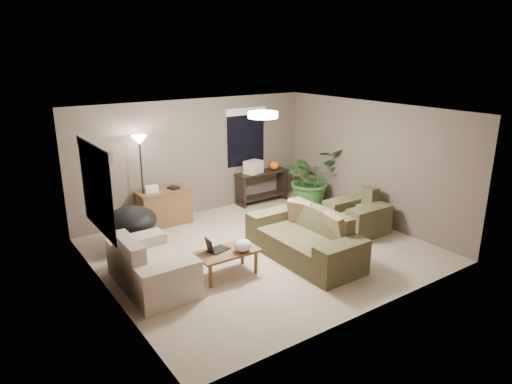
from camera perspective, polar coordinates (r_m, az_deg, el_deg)
room_shell at (r=7.90m, az=0.83°, el=1.03°), size 5.50×5.50×5.50m
main_sofa at (r=7.98m, az=6.16°, el=-6.20°), size 0.95×2.20×0.85m
throw_pillows at (r=8.00m, az=7.63°, el=-3.43°), size 0.40×1.40×0.47m
loveseat at (r=7.19m, az=-13.08°, el=-9.28°), size 0.90×1.60×0.85m
armchair at (r=9.27m, az=12.51°, el=-3.09°), size 0.95×1.00×0.85m
coffee_table at (r=7.33m, az=-3.64°, el=-7.80°), size 1.00×0.55×0.42m
laptop at (r=7.28m, az=-5.21°, el=-6.96°), size 0.39×0.31×0.24m
plastic_bag at (r=7.24m, az=-1.68°, el=-6.69°), size 0.34×0.32×0.20m
desk at (r=9.57m, az=-11.34°, el=-1.86°), size 1.10×0.50×0.75m
desk_papers at (r=9.38m, az=-12.33°, el=0.40°), size 0.72×0.32×0.12m
console_table at (r=10.77m, az=0.76°, el=0.96°), size 1.30×0.40×0.75m
pumpkin at (r=10.86m, az=2.28°, el=3.36°), size 0.32×0.32×0.21m
cardboard_box at (r=10.51m, az=-0.34°, el=3.14°), size 0.45×0.38×0.29m
papasan_chair at (r=8.49m, az=-15.27°, el=-4.02°), size 0.98×0.98×0.80m
floor_lamp at (r=9.11m, az=-14.29°, el=4.94°), size 0.32×0.32×1.91m
ceiling_fixture at (r=7.65m, az=0.87°, el=9.62°), size 0.50×0.50×0.10m
houseplant at (r=10.45m, az=6.81°, el=0.92°), size 1.25×1.39×1.08m
cat_scratching_post at (r=9.52m, az=12.72°, el=-3.09°), size 0.32×0.32×0.50m
window_left at (r=6.89m, az=-19.50°, el=2.21°), size 0.05×1.56×1.33m
window_back at (r=10.50m, az=-1.26°, el=8.09°), size 1.06×0.05×1.33m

